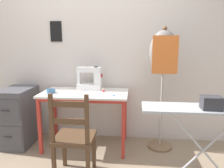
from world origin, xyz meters
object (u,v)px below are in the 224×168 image
object	(u,v)px
scissors	(116,95)
thread_spool_near_machine	(103,90)
wooden_chair	(74,138)
dress_form	(163,59)
ironing_board	(206,113)
sewing_machine	(91,79)
storage_box	(211,103)
fabric_bowl	(51,91)
filing_cabinet	(18,116)

from	to	relation	value
scissors	thread_spool_near_machine	bearing A→B (deg)	137.74
scissors	wooden_chair	distance (m)	0.75
dress_form	ironing_board	size ratio (longest dim) A/B	1.38
scissors	wooden_chair	bearing A→B (deg)	-124.56
sewing_machine	storage_box	world-z (taller)	sewing_machine
storage_box	scissors	bearing A→B (deg)	142.80
dress_form	storage_box	world-z (taller)	dress_form
thread_spool_near_machine	fabric_bowl	bearing A→B (deg)	-168.94
wooden_chair	storage_box	distance (m)	1.35
fabric_bowl	storage_box	distance (m)	1.86
fabric_bowl	filing_cabinet	world-z (taller)	fabric_bowl
filing_cabinet	dress_form	size ratio (longest dim) A/B	0.49
dress_form	wooden_chair	bearing A→B (deg)	-141.95
fabric_bowl	ironing_board	world-z (taller)	ironing_board
sewing_machine	ironing_board	distance (m)	1.53
thread_spool_near_machine	storage_box	distance (m)	1.36
scissors	dress_form	world-z (taller)	dress_form
fabric_bowl	filing_cabinet	size ratio (longest dim) A/B	0.14
sewing_machine	thread_spool_near_machine	distance (m)	0.25
ironing_board	storage_box	bearing A→B (deg)	-66.61
filing_cabinet	thread_spool_near_machine	bearing A→B (deg)	2.59
thread_spool_near_machine	storage_box	world-z (taller)	storage_box
scissors	filing_cabinet	xyz separation A→B (m)	(-1.35, 0.11, -0.36)
sewing_machine	wooden_chair	xyz separation A→B (m)	(-0.02, -0.84, -0.47)
wooden_chair	fabric_bowl	bearing A→B (deg)	127.12
thread_spool_near_machine	storage_box	bearing A→B (deg)	-38.11
scissors	dress_form	size ratio (longest dim) A/B	0.09
wooden_chair	ironing_board	bearing A→B (deg)	-3.01
ironing_board	storage_box	distance (m)	0.12
ironing_board	filing_cabinet	bearing A→B (deg)	161.56
wooden_chair	dress_form	xyz separation A→B (m)	(0.96, 0.75, 0.75)
dress_form	ironing_board	distance (m)	0.96
sewing_machine	scissors	xyz separation A→B (m)	(0.37, -0.28, -0.14)
filing_cabinet	dress_form	xyz separation A→B (m)	(1.92, 0.08, 0.79)
fabric_bowl	dress_form	size ratio (longest dim) A/B	0.07
wooden_chair	sewing_machine	bearing A→B (deg)	88.61
dress_form	filing_cabinet	bearing A→B (deg)	-177.67
filing_cabinet	storage_box	size ratio (longest dim) A/B	4.43
fabric_bowl	wooden_chair	world-z (taller)	wooden_chair
scissors	ironing_board	size ratio (longest dim) A/B	0.12
filing_cabinet	storage_box	distance (m)	2.41
scissors	ironing_board	distance (m)	1.07
sewing_machine	thread_spool_near_machine	world-z (taller)	sewing_machine
wooden_chair	dress_form	bearing A→B (deg)	38.05
thread_spool_near_machine	storage_box	size ratio (longest dim) A/B	0.22
dress_form	storage_box	size ratio (longest dim) A/B	8.97
thread_spool_near_machine	filing_cabinet	size ratio (longest dim) A/B	0.05
fabric_bowl	dress_form	distance (m)	1.47
sewing_machine	scissors	size ratio (longest dim) A/B	2.40
dress_form	ironing_board	bearing A→B (deg)	-70.18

